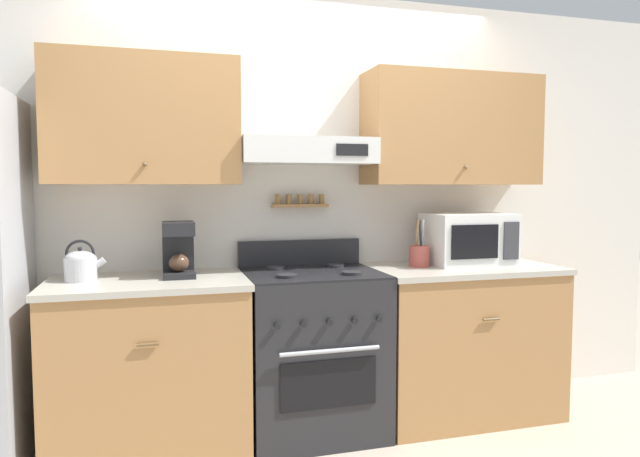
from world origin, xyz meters
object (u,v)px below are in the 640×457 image
object	(u,v)px
coffee_maker	(178,248)
utensil_crock	(419,255)
microwave	(468,239)
stove_range	(312,351)
tea_kettle	(81,265)

from	to	relation	value
coffee_maker	utensil_crock	world-z (taller)	coffee_maker
microwave	utensil_crock	bearing A→B (deg)	-176.99
microwave	utensil_crock	distance (m)	0.35
stove_range	coffee_maker	world-z (taller)	coffee_maker
microwave	stove_range	bearing A→B (deg)	-176.49
utensil_crock	microwave	bearing A→B (deg)	3.01
tea_kettle	coffee_maker	bearing A→B (deg)	3.65
tea_kettle	stove_range	bearing A→B (deg)	-2.10
tea_kettle	coffee_maker	world-z (taller)	coffee_maker
tea_kettle	microwave	bearing A→B (deg)	0.46
microwave	coffee_maker	bearing A→B (deg)	179.57
tea_kettle	microwave	size ratio (longest dim) A/B	0.42
microwave	utensil_crock	world-z (taller)	microwave
coffee_maker	utensil_crock	distance (m)	1.40
coffee_maker	microwave	world-z (taller)	microwave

